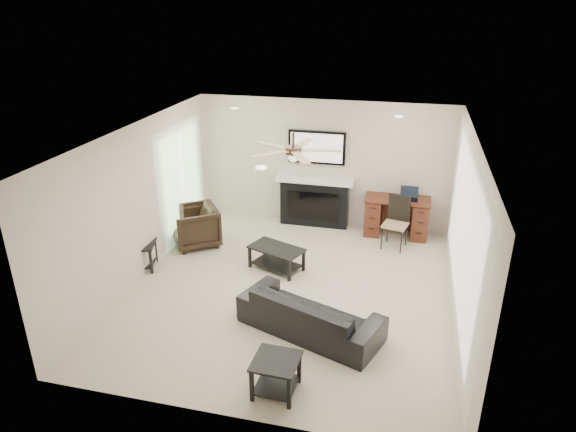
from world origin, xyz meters
name	(u,v)px	position (x,y,z in m)	size (l,w,h in m)	color
room_shell	(305,189)	(0.19, 0.08, 1.68)	(5.50, 5.54, 2.52)	beige
sofa	(310,313)	(0.50, -1.00, 0.29)	(1.98, 0.78, 0.58)	black
armchair	(195,226)	(-2.10, 1.15, 0.37)	(0.79, 0.82, 0.74)	black
coffee_table	(277,258)	(-0.40, 0.60, 0.20)	(0.90, 0.50, 0.40)	black
end_table_near	(276,376)	(0.35, -2.25, 0.23)	(0.52, 0.52, 0.45)	black
end_table_left	(141,256)	(-2.65, 0.10, 0.23)	(0.50, 0.50, 0.45)	black
fireplace_unit	(315,180)	(-0.14, 2.58, 0.95)	(1.52, 0.34, 1.91)	black
desk	(396,217)	(1.49, 2.46, 0.38)	(1.22, 0.56, 0.76)	#381B0E
desk_chair	(395,223)	(1.49, 1.91, 0.48)	(0.42, 0.44, 0.97)	black
laptop	(409,194)	(1.69, 2.44, 0.88)	(0.33, 0.24, 0.23)	black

